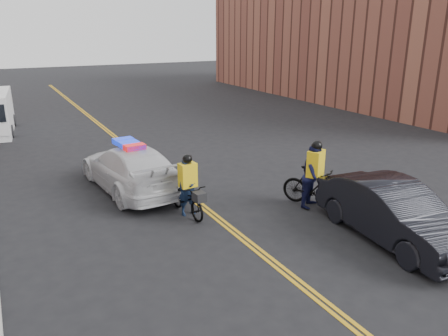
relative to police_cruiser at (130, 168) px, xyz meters
name	(u,v)px	position (x,y,z in m)	size (l,w,h in m)	color
ground	(252,246)	(1.51, -5.61, -0.79)	(120.00, 120.00, 0.00)	black
center_line_left	(148,165)	(1.43, 2.39, -0.79)	(0.10, 60.00, 0.01)	#C89217
center_line_right	(152,165)	(1.59, 2.39, -0.79)	(0.10, 60.00, 0.01)	#C89217
building_across	(369,27)	(23.51, 12.39, 4.71)	(12.00, 30.00, 11.00)	brown
police_cruiser	(130,168)	(0.00, 0.00, 0.00)	(2.65, 5.57, 1.73)	silver
dark_sedan	(393,212)	(5.00, -7.05, 0.00)	(1.67, 4.78, 1.58)	black
cyclist_near	(188,194)	(0.89, -2.96, -0.13)	(0.83, 1.99, 1.90)	black
cyclist_far	(315,181)	(4.65, -4.26, 0.06)	(1.54, 2.16, 2.16)	black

